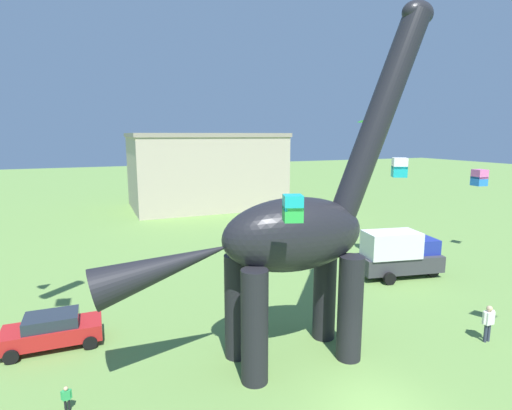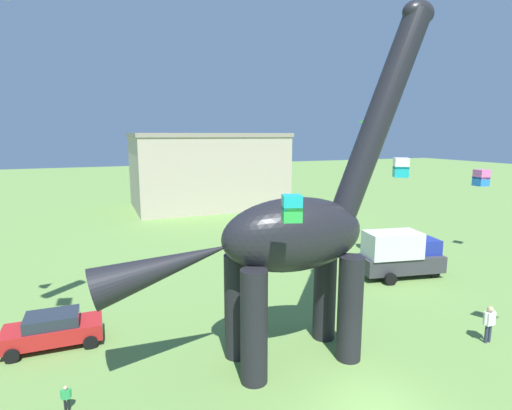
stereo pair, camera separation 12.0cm
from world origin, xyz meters
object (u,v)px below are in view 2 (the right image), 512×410
(person_near_flyer, at_px, (66,396))
(kite_trailing, at_px, (481,178))
(dinosaur_sculpture, at_px, (293,234))
(kite_high_right, at_px, (292,208))
(parked_sedan_left, at_px, (53,329))
(person_photographer, at_px, (489,321))
(parked_box_truck, at_px, (400,253))
(kite_near_low, at_px, (366,121))
(kite_near_high, at_px, (401,168))

(person_near_flyer, bearing_deg, kite_trailing, -77.71)
(dinosaur_sculpture, bearing_deg, kite_high_right, -109.29)
(parked_sedan_left, xyz_separation_m, person_photographer, (18.76, -7.26, 0.27))
(parked_sedan_left, height_order, person_photographer, person_photographer)
(dinosaur_sculpture, height_order, kite_trailing, dinosaur_sculpture)
(person_photographer, distance_m, kite_high_right, 12.26)
(parked_box_truck, bearing_deg, person_near_flyer, -151.64)
(parked_box_truck, bearing_deg, person_photographer, -94.45)
(parked_sedan_left, relative_size, parked_box_truck, 0.72)
(parked_box_truck, height_order, kite_trailing, kite_trailing)
(parked_box_truck, height_order, kite_near_low, kite_near_low)
(parked_sedan_left, distance_m, kite_high_right, 12.94)
(parked_box_truck, distance_m, kite_near_low, 9.69)
(parked_sedan_left, bearing_deg, kite_trailing, 1.36)
(dinosaur_sculpture, relative_size, person_photographer, 8.59)
(parked_sedan_left, relative_size, kite_high_right, 4.79)
(parked_sedan_left, bearing_deg, kite_near_high, 10.23)
(person_near_flyer, bearing_deg, parked_sedan_left, 9.33)
(dinosaur_sculpture, distance_m, kite_trailing, 17.86)
(person_photographer, xyz_separation_m, kite_near_low, (-1.75, 7.57, 9.30))
(kite_high_right, height_order, kite_near_high, kite_near_high)
(kite_trailing, xyz_separation_m, kite_near_high, (-3.81, 3.54, 0.55))
(kite_high_right, distance_m, kite_near_low, 12.40)
(parked_sedan_left, height_order, person_near_flyer, parked_sedan_left)
(parked_sedan_left, relative_size, person_near_flyer, 4.36)
(kite_near_low, bearing_deg, kite_near_high, 30.49)
(person_photographer, relative_size, kite_near_low, 1.61)
(parked_sedan_left, xyz_separation_m, person_near_flyer, (0.78, -5.12, -0.22))
(kite_trailing, bearing_deg, dinosaur_sculpture, -163.08)
(dinosaur_sculpture, distance_m, person_near_flyer, 10.14)
(dinosaur_sculpture, distance_m, person_photographer, 10.39)
(person_photographer, distance_m, kite_near_high, 13.29)
(kite_trailing, bearing_deg, parked_box_truck, 168.75)
(dinosaur_sculpture, relative_size, parked_box_truck, 2.59)
(parked_sedan_left, bearing_deg, dinosaur_sculpture, -26.33)
(parked_box_truck, bearing_deg, dinosaur_sculpture, -140.47)
(kite_high_right, bearing_deg, parked_sedan_left, 136.40)
(person_near_flyer, distance_m, kite_near_high, 24.73)
(person_photographer, relative_size, kite_near_high, 1.27)
(person_photographer, bearing_deg, person_near_flyer, -23.08)
(dinosaur_sculpture, height_order, kite_high_right, dinosaur_sculpture)
(kite_high_right, bearing_deg, person_photographer, 2.73)
(kite_near_high, height_order, kite_near_low, kite_near_low)
(person_photographer, bearing_deg, dinosaur_sculpture, -30.49)
(person_photographer, height_order, kite_high_right, kite_high_right)
(parked_box_truck, bearing_deg, kite_high_right, -134.16)
(parked_box_truck, xyz_separation_m, kite_high_right, (-12.93, -9.11, 5.55))
(kite_near_high, bearing_deg, kite_trailing, -42.94)
(person_photographer, bearing_deg, parked_box_truck, -121.44)
(parked_sedan_left, bearing_deg, kite_near_low, 1.91)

